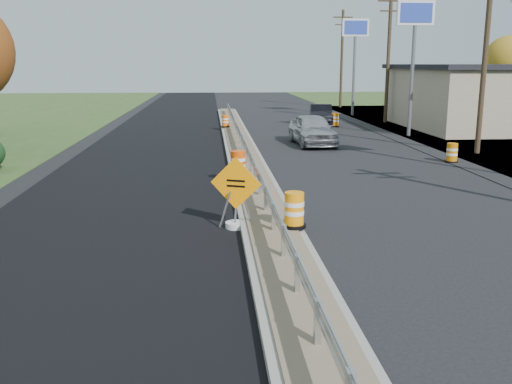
{
  "coord_description": "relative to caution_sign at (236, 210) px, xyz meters",
  "views": [
    {
      "loc": [
        -1.55,
        -17.77,
        4.34
      ],
      "look_at": [
        -0.4,
        -3.5,
        1.1
      ],
      "focal_mm": 40.0,
      "sensor_mm": 36.0,
      "label": 1
    }
  ],
  "objects": [
    {
      "name": "car_silver",
      "position": [
        4.88,
        15.78,
        0.34
      ],
      "size": [
        2.26,
        5.0,
        1.67
      ],
      "primitive_type": "imported",
      "rotation": [
        0.0,
        0.0,
        0.06
      ],
      "color": "#B7B7BC",
      "rests_on": "ground"
    },
    {
      "name": "utility_pole_north",
      "position": [
        12.4,
        42.01,
        4.44
      ],
      "size": [
        1.9,
        0.26,
        9.4
      ],
      "color": "#473523",
      "rests_on": "ground"
    },
    {
      "name": "barrel_shoulder_far",
      "position": [
        7.9,
        31.33,
        -0.04
      ],
      "size": [
        0.65,
        0.65,
        0.95
      ],
      "color": "black",
      "rests_on": "ground"
    },
    {
      "name": "milled_overlay",
      "position": [
        -3.5,
        13.01,
        -0.49
      ],
      "size": [
        7.2,
        120.0,
        0.01
      ],
      "primitive_type": "cube",
      "color": "black",
      "rests_on": "ground"
    },
    {
      "name": "median",
      "position": [
        0.9,
        11.01,
        -0.38
      ],
      "size": [
        1.6,
        55.0,
        0.23
      ],
      "color": "gray",
      "rests_on": "ground"
    },
    {
      "name": "barrel_shoulder_near",
      "position": [
        10.1,
        9.65,
        -0.08
      ],
      "size": [
        0.59,
        0.59,
        0.87
      ],
      "color": "black",
      "rests_on": "ground"
    },
    {
      "name": "utility_pole_nmid",
      "position": [
        12.4,
        27.01,
        4.44
      ],
      "size": [
        1.9,
        0.26,
        9.4
      ],
      "color": "#473523",
      "rests_on": "ground"
    },
    {
      "name": "car_dark_mid",
      "position": [
        7.4,
        26.34,
        0.22
      ],
      "size": [
        2.09,
        4.49,
        1.42
      ],
      "primitive_type": "imported",
      "rotation": [
        0.0,
        0.0,
        -0.14
      ],
      "color": "black",
      "rests_on": "ground"
    },
    {
      "name": "ground",
      "position": [
        0.9,
        3.01,
        -0.49
      ],
      "size": [
        140.0,
        140.0,
        0.0
      ],
      "primitive_type": "plane",
      "color": "black",
      "rests_on": "ground"
    },
    {
      "name": "pylon_sign_north",
      "position": [
        11.4,
        33.01,
        5.98
      ],
      "size": [
        2.2,
        0.3,
        7.9
      ],
      "color": "slate",
      "rests_on": "ground"
    },
    {
      "name": "caution_sign",
      "position": [
        0.0,
        0.0,
        0.0
      ],
      "size": [
        1.32,
        0.59,
        1.94
      ],
      "rotation": [
        0.0,
        0.0,
        -0.37
      ],
      "color": "white",
      "rests_on": "ground"
    },
    {
      "name": "barrel_median_far",
      "position": [
        0.35,
        22.84,
        0.12
      ],
      "size": [
        0.54,
        0.54,
        0.79
      ],
      "color": "black",
      "rests_on": "median"
    },
    {
      "name": "barrel_median_near",
      "position": [
        1.45,
        -0.8,
        0.17
      ],
      "size": [
        0.62,
        0.62,
        0.91
      ],
      "color": "black",
      "rests_on": "median"
    },
    {
      "name": "tree_far_yellow",
      "position": [
        26.9,
        37.01,
        4.04
      ],
      "size": [
        4.62,
        4.62,
        6.86
      ],
      "color": "#473523",
      "rests_on": "ground"
    },
    {
      "name": "barrel_shoulder_mid",
      "position": [
        8.04,
        24.57,
        -0.04
      ],
      "size": [
        0.65,
        0.65,
        0.95
      ],
      "color": "black",
      "rests_on": "ground"
    },
    {
      "name": "barrel_median_mid",
      "position": [
        0.35,
        5.9,
        0.2
      ],
      "size": [
        0.66,
        0.66,
        0.97
      ],
      "color": "black",
      "rests_on": "median"
    },
    {
      "name": "pylon_sign_mid",
      "position": [
        11.4,
        19.01,
        5.98
      ],
      "size": [
        2.2,
        0.3,
        7.9
      ],
      "color": "slate",
      "rests_on": "ground"
    },
    {
      "name": "utility_pole_smid",
      "position": [
        12.4,
        12.01,
        4.44
      ],
      "size": [
        1.9,
        0.26,
        9.4
      ],
      "color": "#473523",
      "rests_on": "ground"
    },
    {
      "name": "guardrail",
      "position": [
        0.9,
        12.01,
        0.23
      ],
      "size": [
        0.1,
        46.15,
        0.72
      ],
      "color": "silver",
      "rests_on": "median"
    }
  ]
}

